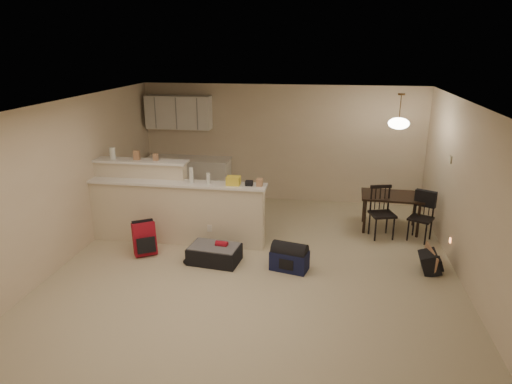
% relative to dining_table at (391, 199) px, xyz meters
% --- Properties ---
extents(room, '(7.00, 7.02, 2.50)m').
position_rel_dining_table_xyz_m(room, '(-2.19, -2.08, 0.66)').
color(room, '#C3B796').
rests_on(room, ground).
extents(breakfast_bar, '(3.08, 0.58, 1.39)m').
position_rel_dining_table_xyz_m(breakfast_bar, '(-3.95, -1.09, 0.02)').
color(breakfast_bar, beige).
rests_on(breakfast_bar, ground).
extents(upper_cabinets, '(1.40, 0.34, 0.70)m').
position_rel_dining_table_xyz_m(upper_cabinets, '(-4.39, 1.24, 1.31)').
color(upper_cabinets, white).
rests_on(upper_cabinets, room).
extents(kitchen_counter, '(1.80, 0.60, 0.90)m').
position_rel_dining_table_xyz_m(kitchen_counter, '(-4.19, 1.11, -0.14)').
color(kitchen_counter, white).
rests_on(kitchen_counter, ground).
extents(thermostat, '(0.02, 0.12, 0.12)m').
position_rel_dining_table_xyz_m(thermostat, '(0.79, -0.53, 0.91)').
color(thermostat, beige).
rests_on(thermostat, room).
extents(jar, '(0.10, 0.10, 0.20)m').
position_rel_dining_table_xyz_m(jar, '(-4.88, -0.96, 0.90)').
color(jar, silver).
rests_on(jar, breakfast_bar).
extents(cereal_box, '(0.10, 0.07, 0.16)m').
position_rel_dining_table_xyz_m(cereal_box, '(-4.44, -0.96, 0.88)').
color(cereal_box, '#AC7D58').
rests_on(cereal_box, breakfast_bar).
extents(small_box, '(0.08, 0.06, 0.12)m').
position_rel_dining_table_xyz_m(small_box, '(-4.10, -0.96, 0.86)').
color(small_box, '#AC7D58').
rests_on(small_box, breakfast_bar).
extents(bottle_a, '(0.07, 0.07, 0.26)m').
position_rel_dining_table_xyz_m(bottle_a, '(-3.41, -1.18, 0.63)').
color(bottle_a, silver).
rests_on(bottle_a, breakfast_bar).
extents(bottle_b, '(0.06, 0.06, 0.18)m').
position_rel_dining_table_xyz_m(bottle_b, '(-3.12, -1.18, 0.59)').
color(bottle_b, silver).
rests_on(bottle_b, breakfast_bar).
extents(bag_lump, '(0.22, 0.18, 0.14)m').
position_rel_dining_table_xyz_m(bag_lump, '(-2.70, -1.18, 0.57)').
color(bag_lump, '#AC7D58').
rests_on(bag_lump, breakfast_bar).
extents(pouch, '(0.12, 0.10, 0.08)m').
position_rel_dining_table_xyz_m(pouch, '(-2.44, -1.18, 0.54)').
color(pouch, '#AC7D58').
rests_on(pouch, breakfast_bar).
extents(extra_item_x, '(0.10, 0.10, 0.12)m').
position_rel_dining_table_xyz_m(extra_item_x, '(-2.27, -1.18, 0.56)').
color(extra_item_x, '#AC7D58').
rests_on(extra_item_x, breakfast_bar).
extents(dining_table, '(1.10, 0.76, 0.67)m').
position_rel_dining_table_xyz_m(dining_table, '(0.00, 0.00, 0.00)').
color(dining_table, black).
rests_on(dining_table, ground).
extents(pendant_lamp, '(0.36, 0.36, 0.62)m').
position_rel_dining_table_xyz_m(pendant_lamp, '(0.00, -0.00, 1.40)').
color(pendant_lamp, brown).
rests_on(pendant_lamp, room).
extents(dining_chair_near, '(0.49, 0.48, 0.92)m').
position_rel_dining_table_xyz_m(dining_chair_near, '(-0.19, -0.41, -0.13)').
color(dining_chair_near, black).
rests_on(dining_chair_near, ground).
extents(dining_chair_far, '(0.50, 0.49, 0.86)m').
position_rel_dining_table_xyz_m(dining_chair_far, '(0.46, -0.43, -0.16)').
color(dining_chair_far, black).
rests_on(dining_chair_far, ground).
extents(suitcase, '(0.83, 0.59, 0.26)m').
position_rel_dining_table_xyz_m(suitcase, '(-2.88, -1.83, -0.46)').
color(suitcase, black).
rests_on(suitcase, ground).
extents(red_backpack, '(0.42, 0.38, 0.54)m').
position_rel_dining_table_xyz_m(red_backpack, '(-4.09, -1.72, -0.32)').
color(red_backpack, maroon).
rests_on(red_backpack, ground).
extents(navy_duffel, '(0.61, 0.43, 0.30)m').
position_rel_dining_table_xyz_m(navy_duffel, '(-1.69, -1.90, -0.44)').
color(navy_duffel, '#13183D').
rests_on(navy_duffel, ground).
extents(black_daypack, '(0.26, 0.36, 0.31)m').
position_rel_dining_table_xyz_m(black_daypack, '(0.41, -1.64, -0.43)').
color(black_daypack, black).
rests_on(black_daypack, ground).
extents(cardboard_sheet, '(0.11, 0.47, 0.36)m').
position_rel_dining_table_xyz_m(cardboard_sheet, '(0.42, -1.60, -0.41)').
color(cardboard_sheet, '#AC7D58').
rests_on(cardboard_sheet, ground).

